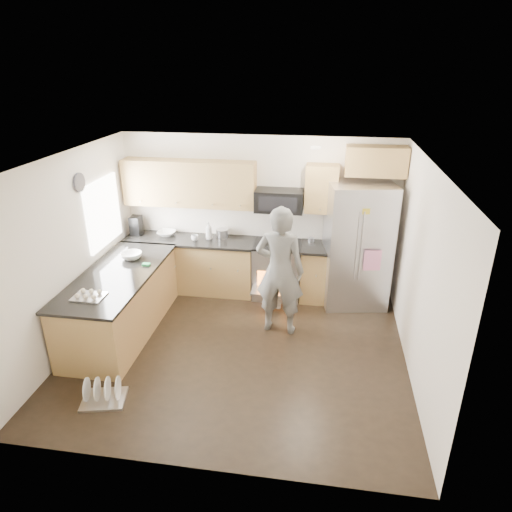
% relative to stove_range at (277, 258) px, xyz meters
% --- Properties ---
extents(ground, '(4.50, 4.50, 0.00)m').
position_rel_stove_range_xyz_m(ground, '(-0.35, -1.69, -0.68)').
color(ground, black).
rests_on(ground, ground).
extents(room_shell, '(4.54, 4.04, 2.62)m').
position_rel_stove_range_xyz_m(room_shell, '(-0.39, -1.68, 1.00)').
color(room_shell, white).
rests_on(room_shell, ground).
extents(back_cabinet_run, '(4.45, 0.64, 2.50)m').
position_rel_stove_range_xyz_m(back_cabinet_run, '(-0.94, 0.06, 0.29)').
color(back_cabinet_run, '#AF7E46').
rests_on(back_cabinet_run, ground).
extents(peninsula, '(0.96, 2.36, 1.02)m').
position_rel_stove_range_xyz_m(peninsula, '(-2.10, -1.44, -0.21)').
color(peninsula, '#AF7E46').
rests_on(peninsula, ground).
extents(stove_range, '(0.76, 0.97, 1.79)m').
position_rel_stove_range_xyz_m(stove_range, '(0.00, 0.00, 0.00)').
color(stove_range, '#B7B7BC').
rests_on(stove_range, ground).
extents(refrigerator, '(1.09, 0.91, 1.99)m').
position_rel_stove_range_xyz_m(refrigerator, '(1.25, -0.05, 0.32)').
color(refrigerator, '#B7B7BC').
rests_on(refrigerator, ground).
extents(person, '(0.73, 0.52, 1.90)m').
position_rel_stove_range_xyz_m(person, '(0.15, -1.07, 0.27)').
color(person, slate).
rests_on(person, ground).
extents(dish_rack, '(0.57, 0.50, 0.31)m').
position_rel_stove_range_xyz_m(dish_rack, '(-1.70, -2.92, -0.59)').
color(dish_rack, '#B7B7BC').
rests_on(dish_rack, ground).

